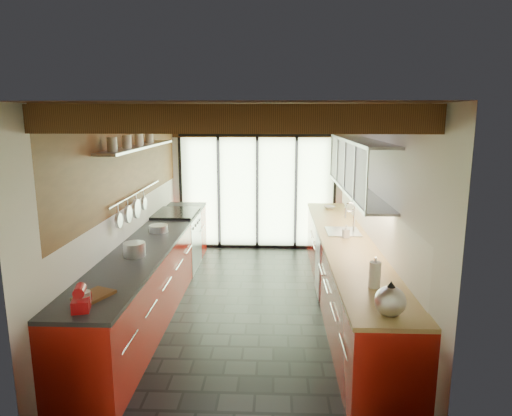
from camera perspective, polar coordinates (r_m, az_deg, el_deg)
name	(u,v)px	position (r m, az deg, el deg)	size (l,w,h in m)	color
ground	(249,305)	(6.28, -0.85, -11.99)	(5.50, 5.50, 0.00)	black
room_shell	(249,183)	(5.82, -0.89, 3.11)	(5.50, 5.50, 5.50)	silver
ceiling_beams	(250,118)	(6.13, -0.71, 11.13)	(3.14, 5.06, 4.90)	#593316
glass_door	(257,161)	(8.48, 0.15, 5.83)	(2.95, 0.10, 2.90)	#C6EAAD
left_counter	(154,271)	(6.31, -12.61, -7.67)	(0.68, 5.00, 0.92)	#A2180E
range_stove	(177,241)	(7.65, -9.84, -4.06)	(0.66, 0.90, 0.97)	silver
right_counter	(346,274)	(6.17, 11.16, -8.04)	(0.68, 5.00, 0.92)	#A2180E
sink_assembly	(344,229)	(6.41, 10.92, -2.63)	(0.45, 0.52, 0.43)	silver
upper_cabinets_right	(358,166)	(6.18, 12.68, 5.17)	(0.34, 3.00, 3.00)	silver
left_wall_fixtures	(138,164)	(6.19, -14.57, 5.37)	(0.28, 2.60, 0.96)	silver
stand_mixer	(82,299)	(4.13, -20.97, -10.59)	(0.19, 0.27, 0.22)	#B70E13
pot_large	(134,249)	(5.42, -14.96, -5.02)	(0.25, 0.25, 0.16)	silver
pot_small	(159,228)	(6.44, -12.09, -2.52)	(0.26, 0.26, 0.10)	silver
cutting_board	(94,295)	(4.37, -19.59, -10.25)	(0.23, 0.33, 0.03)	brown
kettle	(390,299)	(3.90, 16.44, -10.89)	(0.30, 0.34, 0.30)	silver
paper_towel	(375,275)	(4.43, 14.63, -8.12)	(0.13, 0.13, 0.30)	white
soap_bottle	(346,231)	(6.11, 11.18, -2.90)	(0.08, 0.08, 0.17)	silver
bowl	(329,207)	(7.96, 9.13, 0.08)	(0.19, 0.19, 0.05)	silver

